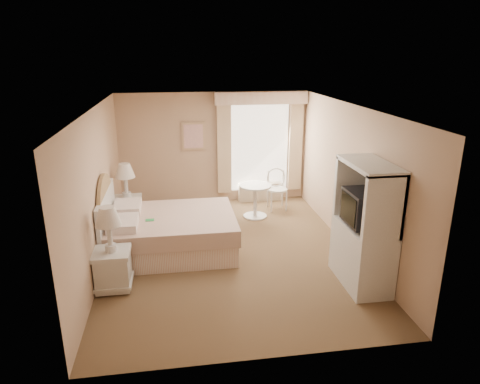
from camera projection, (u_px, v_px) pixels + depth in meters
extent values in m
cube|color=brown|center=(230.00, 252.00, 7.45)|extent=(4.20, 5.50, 0.01)
cube|color=silver|center=(229.00, 107.00, 6.67)|extent=(4.20, 5.50, 0.01)
cube|color=tan|center=(214.00, 148.00, 9.64)|extent=(4.20, 0.01, 2.50)
cube|color=tan|center=(263.00, 260.00, 4.48)|extent=(4.20, 0.01, 2.50)
cube|color=tan|center=(98.00, 190.00, 6.76)|extent=(0.01, 5.50, 2.50)
cube|color=tan|center=(350.00, 178.00, 7.36)|extent=(0.01, 5.50, 2.50)
cube|color=white|center=(260.00, 147.00, 9.76)|extent=(1.30, 0.02, 2.00)
cube|color=beige|center=(224.00, 149.00, 9.60)|extent=(0.30, 0.08, 2.05)
cube|color=beige|center=(295.00, 146.00, 9.84)|extent=(0.30, 0.08, 2.05)
cube|color=tan|center=(261.00, 98.00, 9.33)|extent=(2.05, 0.20, 0.28)
cube|color=beige|center=(260.00, 192.00, 10.00)|extent=(1.00, 0.22, 0.42)
cube|color=tan|center=(193.00, 136.00, 9.45)|extent=(0.52, 0.03, 0.62)
cube|color=beige|center=(193.00, 136.00, 9.43)|extent=(0.42, 0.02, 0.52)
cube|color=tan|center=(172.00, 241.00, 7.47)|extent=(2.14, 1.63, 0.37)
cube|color=tan|center=(171.00, 224.00, 7.37)|extent=(2.20, 1.69, 0.29)
cube|color=beige|center=(123.00, 224.00, 6.83)|extent=(0.46, 0.63, 0.14)
cube|color=beige|center=(128.00, 207.00, 7.56)|extent=(0.46, 0.63, 0.14)
cube|color=green|center=(150.00, 220.00, 7.13)|extent=(0.14, 0.10, 0.01)
cube|color=silver|center=(107.00, 224.00, 7.20)|extent=(0.06, 1.73, 1.12)
cylinder|color=#997B51|center=(107.00, 219.00, 7.17)|extent=(0.05, 1.53, 1.53)
cube|color=silver|center=(113.00, 271.00, 6.24)|extent=(0.48, 0.48, 0.52)
cube|color=silver|center=(111.00, 253.00, 6.15)|extent=(0.52, 0.52, 0.06)
cube|color=silver|center=(114.00, 282.00, 6.30)|extent=(0.52, 0.52, 0.05)
cylinder|color=silver|center=(111.00, 248.00, 6.12)|extent=(0.17, 0.17, 0.10)
cylinder|color=silver|center=(109.00, 235.00, 6.06)|extent=(0.07, 0.07, 0.42)
cone|color=silver|center=(108.00, 216.00, 5.97)|extent=(0.37, 0.37, 0.27)
cube|color=silver|center=(128.00, 213.00, 8.47)|extent=(0.49, 0.49, 0.53)
cube|color=silver|center=(127.00, 199.00, 8.37)|extent=(0.53, 0.53, 0.06)
cube|color=silver|center=(129.00, 222.00, 8.52)|extent=(0.53, 0.53, 0.05)
cylinder|color=silver|center=(127.00, 195.00, 8.35)|extent=(0.17, 0.17, 0.11)
cylinder|color=silver|center=(126.00, 185.00, 8.28)|extent=(0.07, 0.07, 0.42)
cone|color=silver|center=(125.00, 170.00, 8.19)|extent=(0.38, 0.38, 0.27)
cylinder|color=silver|center=(255.00, 216.00, 9.06)|extent=(0.49, 0.49, 0.03)
cylinder|color=silver|center=(255.00, 201.00, 8.96)|extent=(0.08, 0.08, 0.67)
cylinder|color=silver|center=(255.00, 186.00, 8.85)|extent=(0.67, 0.67, 0.04)
cylinder|color=silver|center=(271.00, 202.00, 9.26)|extent=(0.03, 0.03, 0.44)
cylinder|color=silver|center=(286.00, 201.00, 9.31)|extent=(0.03, 0.03, 0.44)
cylinder|color=silver|center=(268.00, 197.00, 9.57)|extent=(0.03, 0.03, 0.44)
cylinder|color=silver|center=(282.00, 197.00, 9.62)|extent=(0.03, 0.03, 0.44)
cylinder|color=silver|center=(277.00, 189.00, 9.37)|extent=(0.44, 0.44, 0.04)
torus|color=silver|center=(276.00, 177.00, 9.42)|extent=(0.43, 0.11, 0.43)
cylinder|color=silver|center=(268.00, 179.00, 9.44)|extent=(0.03, 0.03, 0.39)
cylinder|color=silver|center=(283.00, 179.00, 9.49)|extent=(0.03, 0.03, 0.39)
cube|color=silver|center=(361.00, 255.00, 6.35)|extent=(0.56, 1.12, 0.92)
cube|color=silver|center=(384.00, 209.00, 5.57)|extent=(0.56, 0.08, 0.92)
cube|color=silver|center=(353.00, 185.00, 6.55)|extent=(0.56, 0.08, 0.92)
cube|color=silver|center=(370.00, 165.00, 5.92)|extent=(0.56, 1.12, 0.06)
cube|color=silver|center=(384.00, 195.00, 6.10)|extent=(0.04, 1.12, 0.92)
cube|color=black|center=(365.00, 208.00, 6.11)|extent=(0.49, 0.61, 0.49)
cube|color=black|center=(348.00, 209.00, 6.08)|extent=(0.02, 0.51, 0.41)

